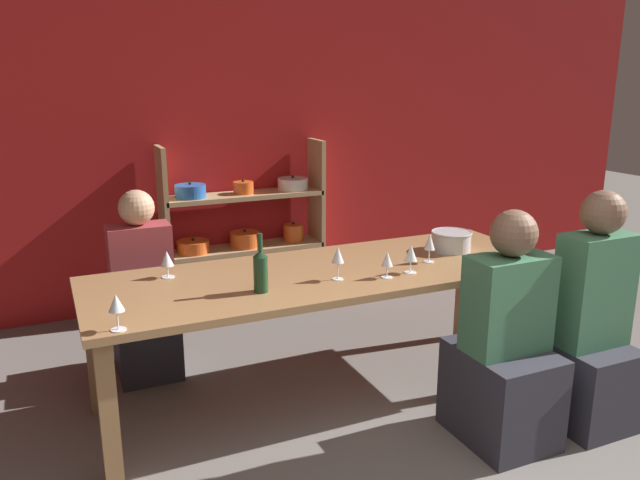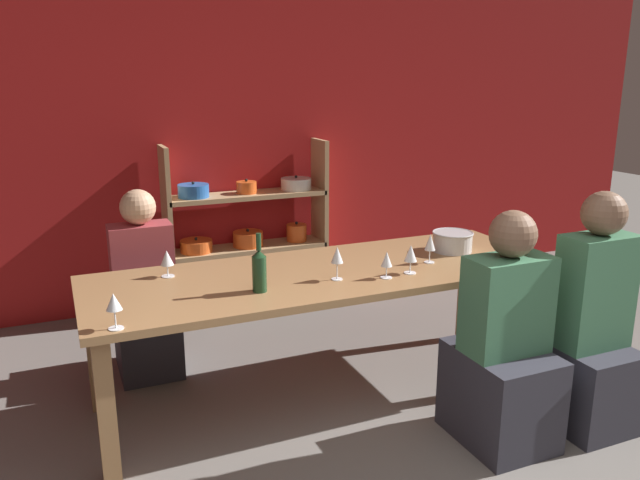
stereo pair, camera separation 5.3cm
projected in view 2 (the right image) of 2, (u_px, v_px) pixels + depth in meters
wall_back_red at (209, 137)px, 4.94m from camera, size 8.80×0.06×2.70m
shelf_unit at (246, 241)px, 5.06m from camera, size 1.31×0.30×1.31m
dining_table at (327, 284)px, 3.49m from camera, size 2.63×0.91×0.77m
mixing_bowl at (452, 241)px, 3.83m from camera, size 0.25×0.25×0.12m
wine_bottle_green at (259, 270)px, 3.10m from camera, size 0.07×0.07×0.30m
wine_glass_empty_a at (337, 256)px, 3.27m from camera, size 0.06×0.06×0.18m
wine_glass_white_a at (114, 303)px, 2.63m from camera, size 0.07×0.07×0.16m
wine_glass_red_a at (167, 259)px, 3.33m from camera, size 0.07×0.07×0.15m
wine_glass_empty_b at (430, 243)px, 3.58m from camera, size 0.06×0.06×0.17m
wine_glass_white_b at (411, 254)px, 3.39m from camera, size 0.07×0.07×0.16m
wine_glass_white_c at (387, 260)px, 3.31m from camera, size 0.06×0.06×0.15m
person_near_a at (503, 359)px, 3.12m from camera, size 0.42×0.52×1.21m
person_far_a at (145, 306)px, 3.87m from camera, size 0.37×0.46×1.17m
person_near_b at (589, 341)px, 3.26m from camera, size 0.38×0.47×1.27m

